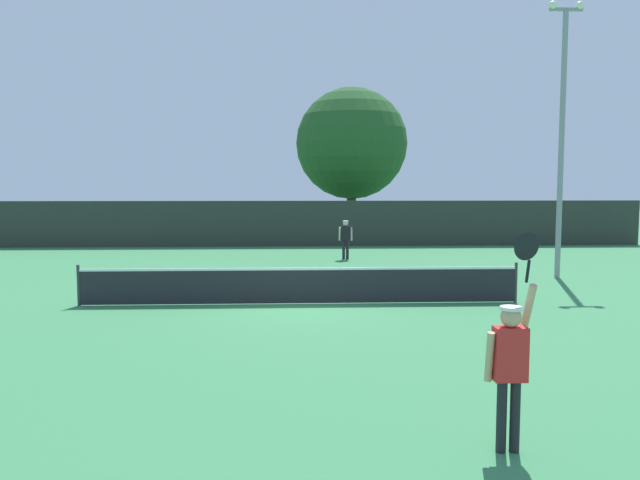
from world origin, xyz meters
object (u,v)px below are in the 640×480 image
(tennis_ball, at_px, (312,290))
(large_tree, at_px, (352,144))
(player_serving, at_px, (510,356))
(player_receiving, at_px, (346,236))
(parked_car_near, at_px, (164,223))
(light_pole, at_px, (562,124))

(tennis_ball, height_order, large_tree, large_tree)
(player_serving, xyz_separation_m, large_tree, (0.99, 30.34, 4.38))
(player_receiving, relative_size, parked_car_near, 0.39)
(light_pole, bearing_deg, player_receiving, 141.20)
(player_receiving, distance_m, light_pole, 9.57)
(player_serving, bearing_deg, parked_car_near, 108.35)
(parked_car_near, bearing_deg, tennis_ball, -66.54)
(player_receiving, xyz_separation_m, parked_car_near, (-9.98, 12.10, -0.22))
(player_serving, distance_m, tennis_ball, 11.35)
(player_serving, relative_size, light_pole, 0.29)
(light_pole, relative_size, parked_car_near, 2.15)
(player_receiving, relative_size, large_tree, 0.18)
(large_tree, xyz_separation_m, parked_car_near, (-11.29, 0.72, -4.76))
(player_serving, height_order, light_pole, light_pole)
(player_serving, relative_size, player_receiving, 1.59)
(player_receiving, relative_size, tennis_ball, 24.01)
(player_receiving, xyz_separation_m, light_pole, (6.73, -5.41, 4.13))
(light_pole, xyz_separation_m, parked_car_near, (-16.71, 17.51, -4.35))
(player_receiving, height_order, parked_car_near, parked_car_near)
(tennis_ball, height_order, light_pole, light_pole)
(tennis_ball, relative_size, large_tree, 0.01)
(player_serving, bearing_deg, tennis_ball, 100.09)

